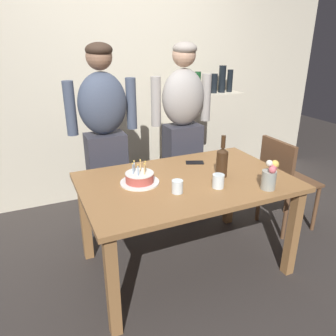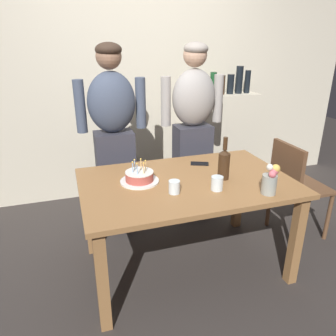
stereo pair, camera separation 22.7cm
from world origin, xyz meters
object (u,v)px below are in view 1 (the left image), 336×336
birthday_cake (140,178)px  water_glass_near (177,187)px  flower_vase (270,175)px  dining_chair (283,177)px  person_woman_cardigan (183,130)px  person_man_bearded (105,139)px  wine_bottle (222,161)px  cell_phone (195,163)px  water_glass_far (218,181)px

birthday_cake → water_glass_near: size_ratio=3.16×
flower_vase → dining_chair: size_ratio=0.24×
flower_vase → person_woman_cardigan: (-0.07, 1.16, 0.04)m
birthday_cake → person_man_bearded: 0.73m
birthday_cake → wine_bottle: size_ratio=0.88×
cell_phone → water_glass_far: bearing=-76.5°
person_man_bearded → wine_bottle: bearing=127.5°
birthday_cake → wine_bottle: wine_bottle is taller
flower_vase → person_woman_cardigan: bearing=93.6°
flower_vase → cell_phone: bearing=109.4°
birthday_cake → flower_vase: size_ratio=1.33×
water_glass_far → dining_chair: (0.92, 0.34, -0.27)m
birthday_cake → water_glass_near: (0.18, -0.24, 0.01)m
water_glass_near → person_man_bearded: person_man_bearded is taller
wine_bottle → person_man_bearded: bearing=127.5°
wine_bottle → person_woman_cardigan: 0.85m
water_glass_near → person_woman_cardigan: size_ratio=0.05×
cell_phone → person_man_bearded: (-0.60, 0.53, 0.13)m
wine_bottle → person_woman_cardigan: person_woman_cardigan is taller
wine_bottle → cell_phone: bearing=98.5°
birthday_cake → person_woman_cardigan: person_woman_cardigan is taller
dining_chair → water_glass_far: bearing=110.3°
flower_vase → dining_chair: (0.62, 0.50, -0.32)m
water_glass_near → water_glass_far: (0.29, -0.04, 0.00)m
birthday_cake → water_glass_near: bearing=-54.1°
water_glass_far → dining_chair: size_ratio=0.11×
wine_bottle → person_woman_cardigan: (0.10, 0.85, 0.02)m
flower_vase → person_man_bearded: person_man_bearded is taller
birthday_cake → dining_chair: size_ratio=0.31×
cell_phone → person_woman_cardigan: person_woman_cardigan is taller
cell_phone → person_man_bearded: person_man_bearded is taller
birthday_cake → person_man_bearded: (-0.06, 0.72, 0.10)m
birthday_cake → dining_chair: 1.41m
water_glass_near → water_glass_far: size_ratio=0.92×
birthday_cake → water_glass_far: (0.46, -0.28, 0.01)m
dining_chair → birthday_cake: bearing=92.4°
water_glass_near → dining_chair: size_ratio=0.10×
person_woman_cardigan → flower_vase: bearing=93.6°
birthday_cake → water_glass_far: bearing=-31.5°
birthday_cake → water_glass_near: birthday_cake is taller
water_glass_far → dining_chair: dining_chair is taller
cell_phone → dining_chair: 0.88m
water_glass_near → person_woman_cardigan: bearing=61.8°
water_glass_near → dining_chair: bearing=14.0°
water_glass_far → person_man_bearded: person_man_bearded is taller
birthday_cake → water_glass_far: birthday_cake is taller
water_glass_far → water_glass_near: bearing=171.9°
birthday_cake → cell_phone: size_ratio=1.90×
water_glass_near → wine_bottle: bearing=15.6°
water_glass_near → wine_bottle: (0.41, 0.12, 0.08)m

